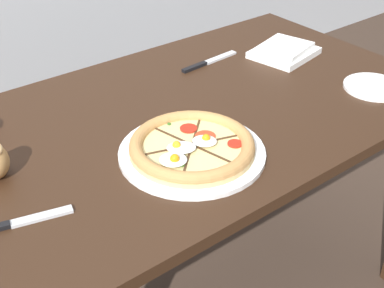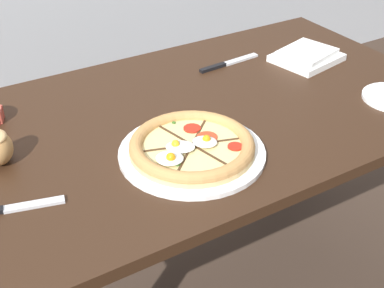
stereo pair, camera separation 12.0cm
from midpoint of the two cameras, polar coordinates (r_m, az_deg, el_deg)
dining_table at (r=1.42m, az=-4.79°, el=-0.77°), size 1.52×0.80×0.76m
pizza at (r=1.21m, az=-2.86°, el=-0.50°), size 0.34×0.34×0.05m
napkin_folded at (r=1.72m, az=7.82°, el=9.76°), size 0.22×0.19×0.04m
knife_main at (r=1.10m, az=-21.13°, el=-7.94°), size 0.20×0.07×0.01m
knife_spare at (r=1.66m, az=-0.28°, el=8.73°), size 0.22×0.03×0.01m
side_saucer at (r=1.57m, az=16.75°, el=5.79°), size 0.17×0.17×0.01m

